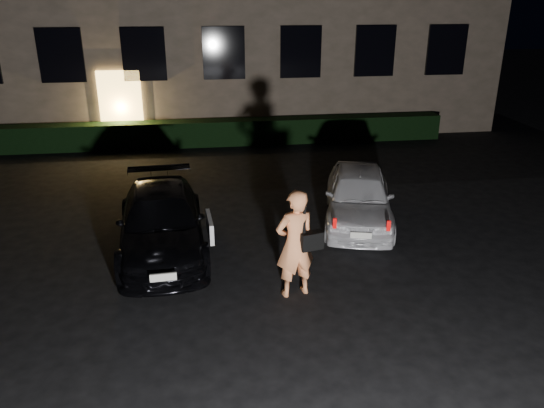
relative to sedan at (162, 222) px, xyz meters
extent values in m
plane|color=black|center=(1.76, -2.63, -0.60)|extent=(80.00, 80.00, 0.00)
cube|color=#E2AF51|center=(-1.74, 8.31, 0.65)|extent=(1.40, 0.10, 2.50)
cube|color=black|center=(-3.44, 8.31, 2.40)|extent=(1.40, 0.10, 1.70)
cube|color=black|center=(-0.84, 8.31, 2.40)|extent=(1.40, 0.10, 1.70)
cube|color=black|center=(1.76, 8.31, 2.40)|extent=(1.40, 0.10, 1.70)
cube|color=black|center=(4.36, 8.31, 2.40)|extent=(1.40, 0.10, 1.70)
cube|color=black|center=(6.96, 8.31, 2.40)|extent=(1.40, 0.10, 1.70)
cube|color=black|center=(9.56, 8.31, 2.40)|extent=(1.40, 0.10, 1.70)
cube|color=black|center=(1.76, 7.87, -0.17)|extent=(15.00, 0.70, 0.85)
imported|color=black|center=(0.00, 0.00, 0.00)|extent=(1.95, 4.23, 1.20)
cube|color=white|center=(0.95, -0.70, 0.14)|extent=(0.13, 0.86, 0.40)
cube|color=silver|center=(0.14, -2.13, -0.08)|extent=(0.44, 0.07, 0.13)
imported|color=white|center=(4.32, 0.83, 0.02)|extent=(2.34, 3.90, 1.24)
cube|color=red|center=(3.37, -0.72, 0.08)|extent=(0.08, 0.06, 0.21)
cube|color=red|center=(4.37, -0.99, 0.08)|extent=(0.08, 0.06, 0.21)
cube|color=silver|center=(3.86, -0.90, -0.13)|extent=(0.41, 0.14, 0.12)
imported|color=#FF975C|center=(2.34, -2.08, 0.36)|extent=(0.79, 0.62, 1.92)
cube|color=black|center=(2.60, -2.14, 0.43)|extent=(0.42, 0.27, 0.30)
cube|color=black|center=(2.47, -2.13, 0.86)|extent=(0.06, 0.07, 0.60)
camera|label=1|loc=(0.87, -9.93, 4.26)|focal=35.00mm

